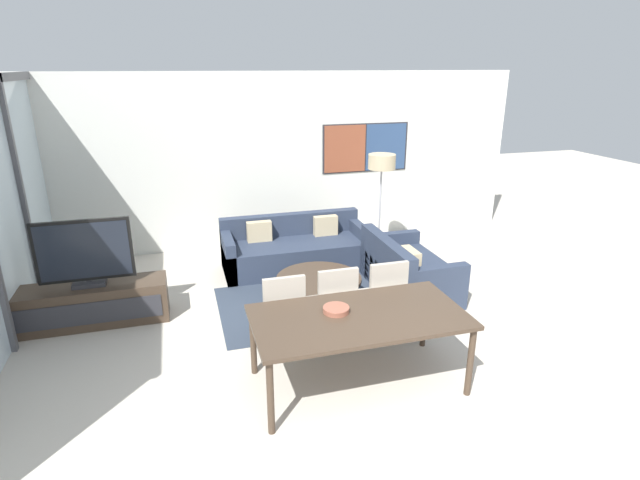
% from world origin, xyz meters
% --- Properties ---
extents(ground_plane, '(24.00, 24.00, 0.00)m').
position_xyz_m(ground_plane, '(0.00, 0.00, 0.00)').
color(ground_plane, beige).
extents(wall_back, '(8.19, 0.09, 2.80)m').
position_xyz_m(wall_back, '(0.04, 5.29, 1.40)').
color(wall_back, silver).
rests_on(wall_back, ground_plane).
extents(area_rug, '(2.51, 1.63, 0.01)m').
position_xyz_m(area_rug, '(-0.12, 2.81, 0.00)').
color(area_rug, '#333D4C').
rests_on(area_rug, ground_plane).
extents(tv_console, '(1.68, 0.49, 0.48)m').
position_xyz_m(tv_console, '(-2.80, 3.06, 0.24)').
color(tv_console, '#423326').
rests_on(tv_console, ground_plane).
extents(television, '(1.04, 0.20, 0.79)m').
position_xyz_m(television, '(-2.80, 3.06, 0.87)').
color(television, '#2D2D33').
rests_on(television, tv_console).
extents(sofa_main, '(2.13, 0.87, 0.75)m').
position_xyz_m(sofa_main, '(-0.12, 4.12, 0.26)').
color(sofa_main, '#2D384C').
rests_on(sofa_main, ground_plane).
extents(sofa_side, '(0.87, 1.47, 0.75)m').
position_xyz_m(sofa_side, '(1.09, 2.85, 0.26)').
color(sofa_side, '#2D384C').
rests_on(sofa_side, ground_plane).
extents(coffee_table, '(1.08, 1.08, 0.36)m').
position_xyz_m(coffee_table, '(-0.12, 2.81, 0.27)').
color(coffee_table, '#423326').
rests_on(coffee_table, ground_plane).
extents(dining_table, '(1.96, 1.01, 0.73)m').
position_xyz_m(dining_table, '(-0.24, 1.08, 0.67)').
color(dining_table, '#423326').
rests_on(dining_table, ground_plane).
extents(dining_chair_left, '(0.46, 0.46, 0.93)m').
position_xyz_m(dining_chair_left, '(-0.81, 1.78, 0.52)').
color(dining_chair_left, '#B2A899').
rests_on(dining_chair_left, ground_plane).
extents(dining_chair_centre, '(0.46, 0.46, 0.93)m').
position_xyz_m(dining_chair_centre, '(-0.24, 1.81, 0.52)').
color(dining_chair_centre, '#B2A899').
rests_on(dining_chair_centre, ground_plane).
extents(dining_chair_right, '(0.46, 0.46, 0.93)m').
position_xyz_m(dining_chair_right, '(0.33, 1.83, 0.52)').
color(dining_chair_right, '#B2A899').
rests_on(dining_chair_right, ground_plane).
extents(fruit_bowl, '(0.25, 0.25, 0.05)m').
position_xyz_m(fruit_bowl, '(-0.42, 1.19, 0.76)').
color(fruit_bowl, '#995642').
rests_on(fruit_bowl, dining_table).
extents(floor_lamp, '(0.41, 0.41, 1.62)m').
position_xyz_m(floor_lamp, '(1.25, 4.17, 1.42)').
color(floor_lamp, '#2D2D33').
rests_on(floor_lamp, ground_plane).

